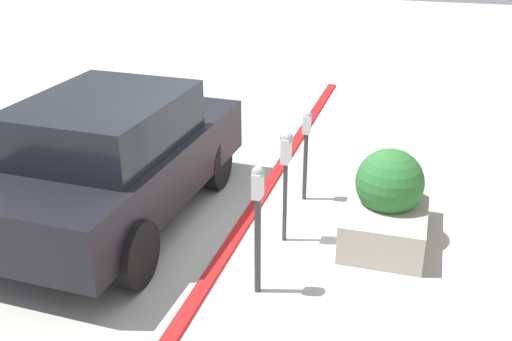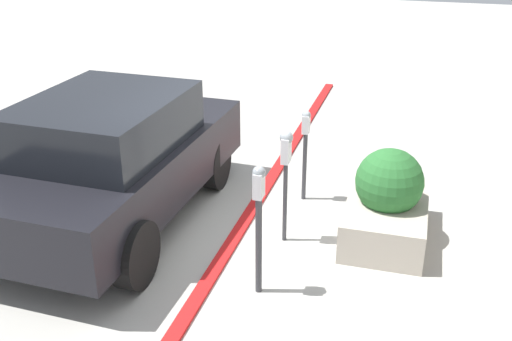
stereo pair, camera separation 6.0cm
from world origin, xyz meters
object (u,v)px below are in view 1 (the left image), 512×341
Objects in this scene: parking_meter_middle at (306,140)px; parking_meter_second at (286,159)px; parked_car_front at (114,158)px; parking_meter_nearest at (258,212)px; planter_box at (387,204)px.

parking_meter_second is at bearing -179.88° from parking_meter_middle.
parking_meter_middle is at bearing -57.39° from parked_car_front.
parking_meter_nearest is 2.35m from parked_car_front.
planter_box is at bearing -70.07° from parking_meter_second.
parking_meter_second is at bearing -84.73° from parked_car_front.
parking_meter_second is at bearing 109.93° from planter_box.
parking_meter_middle reaches higher than planter_box.
parked_car_front is (-0.13, 2.16, -0.19)m from parking_meter_second.
parking_meter_second is (1.10, -0.02, 0.12)m from parking_meter_nearest.
parking_meter_second reaches higher than planter_box.
parking_meter_middle is 0.82× the size of planter_box.
parking_meter_middle is (1.15, 0.00, -0.20)m from parking_meter_second.
parking_meter_nearest is at bearing 179.15° from parking_meter_second.
parking_meter_nearest is 0.93× the size of planter_box.
parking_meter_second is at bearing -0.85° from parking_meter_nearest.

